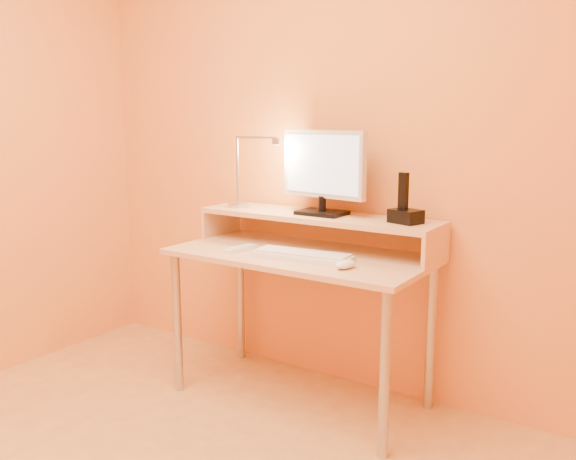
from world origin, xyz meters
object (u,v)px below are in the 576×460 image
Objects in this scene: phone_dock at (406,216)px; keyboard at (302,256)px; monitor_panel at (324,164)px; remote_control at (242,249)px; lamp_base at (238,205)px; mouse at (345,264)px.

keyboard is (-0.38, -0.25, -0.18)m from phone_dock.
monitor_panel is 0.47m from phone_dock.
keyboard reaches higher than remote_control.
remote_control is at bearing 178.32° from keyboard.
monitor_panel reaches higher than phone_dock.
monitor_panel is 0.53m from lamp_base.
phone_dock reaches higher than remote_control.
phone_dock is 0.77× the size of remote_control.
monitor_panel is 3.55× the size of phone_dock.
keyboard is 0.25m from mouse.
phone_dock is at bearing 32.06° from remote_control.
mouse reaches higher than remote_control.
mouse is (0.24, -0.05, 0.01)m from keyboard.
monitor_panel is at bearing -164.00° from phone_dock.
phone_dock reaches higher than lamp_base.
mouse is 0.56m from remote_control.
phone_dock reaches higher than keyboard.
mouse is (0.77, -0.27, -0.15)m from lamp_base.
lamp_base is 0.36m from remote_control.
monitor_panel reaches higher than keyboard.
keyboard is at bearing -22.28° from lamp_base.
monitor_panel is 4.61× the size of lamp_base.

